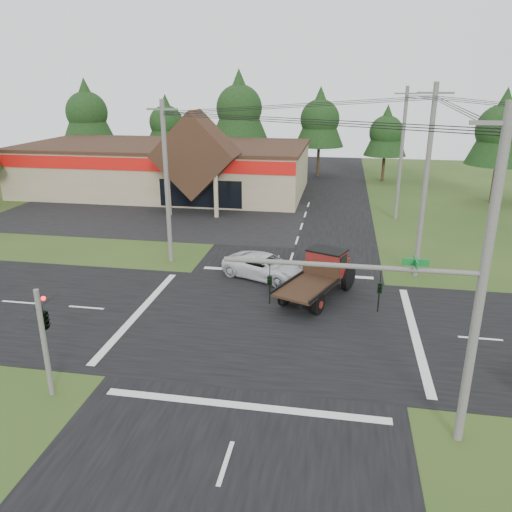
# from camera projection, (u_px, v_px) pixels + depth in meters

# --- Properties ---
(ground) EXTENTS (120.00, 120.00, 0.00)m
(ground) POSITION_uv_depth(u_px,v_px,m) (271.00, 322.00, 25.14)
(ground) COLOR #264017
(ground) RESTS_ON ground
(road_ns) EXTENTS (12.00, 120.00, 0.02)m
(road_ns) POSITION_uv_depth(u_px,v_px,m) (271.00, 322.00, 25.13)
(road_ns) COLOR black
(road_ns) RESTS_ON ground
(road_ew) EXTENTS (120.00, 12.00, 0.02)m
(road_ew) POSITION_uv_depth(u_px,v_px,m) (271.00, 322.00, 25.13)
(road_ew) COLOR black
(road_ew) RESTS_ON ground
(parking_apron) EXTENTS (28.00, 14.00, 0.02)m
(parking_apron) POSITION_uv_depth(u_px,v_px,m) (148.00, 216.00, 45.07)
(parking_apron) COLOR black
(parking_apron) RESTS_ON ground
(cvs_building) EXTENTS (30.40, 18.20, 9.19)m
(cvs_building) POSITION_uv_depth(u_px,v_px,m) (167.00, 167.00, 54.27)
(cvs_building) COLOR tan
(cvs_building) RESTS_ON ground
(traffic_signal_mast) EXTENTS (8.12, 0.24, 7.00)m
(traffic_signal_mast) POSITION_uv_depth(u_px,v_px,m) (420.00, 317.00, 15.76)
(traffic_signal_mast) COLOR #595651
(traffic_signal_mast) RESTS_ON ground
(traffic_signal_corner) EXTENTS (0.53, 2.48, 4.40)m
(traffic_signal_corner) POSITION_uv_depth(u_px,v_px,m) (42.00, 310.00, 18.38)
(traffic_signal_corner) COLOR #595651
(traffic_signal_corner) RESTS_ON ground
(utility_pole_nr) EXTENTS (2.00, 0.30, 11.00)m
(utility_pole_nr) POSITION_uv_depth(u_px,v_px,m) (482.00, 285.00, 15.09)
(utility_pole_nr) COLOR #595651
(utility_pole_nr) RESTS_ON ground
(utility_pole_nw) EXTENTS (2.00, 0.30, 10.50)m
(utility_pole_nw) POSITION_uv_depth(u_px,v_px,m) (167.00, 182.00, 32.10)
(utility_pole_nw) COLOR #595651
(utility_pole_nw) RESTS_ON ground
(utility_pole_ne) EXTENTS (2.00, 0.30, 11.50)m
(utility_pole_ne) POSITION_uv_depth(u_px,v_px,m) (426.00, 182.00, 29.35)
(utility_pole_ne) COLOR #595651
(utility_pole_ne) RESTS_ON ground
(utility_pole_n) EXTENTS (2.00, 0.30, 11.20)m
(utility_pole_n) POSITION_uv_depth(u_px,v_px,m) (401.00, 153.00, 42.43)
(utility_pole_n) COLOR #595651
(utility_pole_n) RESTS_ON ground
(tree_row_a) EXTENTS (6.72, 6.72, 12.12)m
(tree_row_a) POSITION_uv_depth(u_px,v_px,m) (87.00, 110.00, 64.55)
(tree_row_a) COLOR #332316
(tree_row_a) RESTS_ON ground
(tree_row_b) EXTENTS (5.60, 5.60, 10.10)m
(tree_row_b) POSITION_uv_depth(u_px,v_px,m) (166.00, 121.00, 65.24)
(tree_row_b) COLOR #332316
(tree_row_b) RESTS_ON ground
(tree_row_c) EXTENTS (7.28, 7.28, 13.13)m
(tree_row_c) POSITION_uv_depth(u_px,v_px,m) (239.00, 106.00, 62.03)
(tree_row_c) COLOR #332316
(tree_row_c) RESTS_ON ground
(tree_row_d) EXTENTS (6.16, 6.16, 11.11)m
(tree_row_d) POSITION_uv_depth(u_px,v_px,m) (320.00, 117.00, 61.79)
(tree_row_d) COLOR #332316
(tree_row_d) RESTS_ON ground
(tree_row_e) EXTENTS (5.04, 5.04, 9.09)m
(tree_row_e) POSITION_uv_depth(u_px,v_px,m) (386.00, 131.00, 59.08)
(tree_row_e) COLOR #332316
(tree_row_e) RESTS_ON ground
(tree_side_ne) EXTENTS (6.16, 6.16, 11.11)m
(tree_side_ne) POSITION_uv_depth(u_px,v_px,m) (502.00, 127.00, 47.71)
(tree_side_ne) COLOR #332316
(tree_side_ne) RESTS_ON ground
(antique_flatbed_truck) EXTENTS (4.54, 6.58, 2.57)m
(antique_flatbed_truck) POSITION_uv_depth(u_px,v_px,m) (317.00, 277.00, 27.57)
(antique_flatbed_truck) COLOR #50190B
(antique_flatbed_truck) RESTS_ON ground
(white_pickup) EXTENTS (5.85, 4.27, 1.48)m
(white_pickup) POSITION_uv_depth(u_px,v_px,m) (265.00, 266.00, 30.69)
(white_pickup) COLOR silver
(white_pickup) RESTS_ON ground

